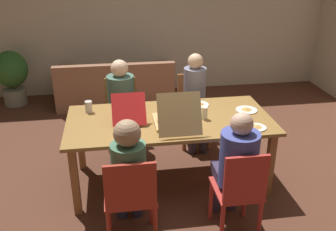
{
  "coord_description": "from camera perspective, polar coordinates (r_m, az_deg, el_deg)",
  "views": [
    {
      "loc": [
        -0.56,
        -3.56,
        2.42
      ],
      "look_at": [
        0.0,
        0.1,
        0.77
      ],
      "focal_mm": 40.25,
      "sensor_mm": 36.0,
      "label": 1
    }
  ],
  "objects": [
    {
      "name": "pizza_box_0",
      "position": [
        4.04,
        -6.06,
        0.6
      ],
      "size": [
        0.34,
        0.54,
        0.31
      ],
      "color": "red",
      "rests_on": "dining_table"
    },
    {
      "name": "couch",
      "position": [
        6.39,
        -7.96,
        4.23
      ],
      "size": [
        1.9,
        0.86,
        0.77
      ],
      "color": "#916248",
      "rests_on": "ground"
    },
    {
      "name": "drinking_glass_0",
      "position": [
        4.18,
        -11.93,
        1.29
      ],
      "size": [
        0.08,
        0.08,
        0.13
      ],
      "primitive_type": "cylinder",
      "color": "silver",
      "rests_on": "dining_table"
    },
    {
      "name": "person_3",
      "position": [
        4.74,
        -7.11,
        2.61
      ],
      "size": [
        0.34,
        0.51,
        1.18
      ],
      "color": "#353640",
      "rests_on": "ground"
    },
    {
      "name": "plate_1",
      "position": [
        4.31,
        4.74,
        1.69
      ],
      "size": [
        0.22,
        0.22,
        0.03
      ],
      "color": "white",
      "rests_on": "dining_table"
    },
    {
      "name": "plate_2",
      "position": [
        3.86,
        13.22,
        -1.72
      ],
      "size": [
        0.2,
        0.2,
        0.03
      ],
      "color": "white",
      "rests_on": "dining_table"
    },
    {
      "name": "person_1",
      "position": [
        3.26,
        -5.98,
        -8.01
      ],
      "size": [
        0.29,
        0.51,
        1.18
      ],
      "color": "#2D2F4B",
      "rests_on": "ground"
    },
    {
      "name": "chair_0",
      "position": [
        3.37,
        10.8,
        -11.15
      ],
      "size": [
        0.39,
        0.43,
        0.91
      ],
      "color": "#B8322C",
      "rests_on": "ground"
    },
    {
      "name": "drinking_glass_1",
      "position": [
        3.95,
        5.57,
        0.36
      ],
      "size": [
        0.06,
        0.06,
        0.13
      ],
      "primitive_type": "cylinder",
      "color": "silver",
      "rests_on": "dining_table"
    },
    {
      "name": "back_wall",
      "position": [
        6.73,
        -3.98,
        15.78
      ],
      "size": [
        6.68,
        0.12,
        2.9
      ],
      "primitive_type": "cube",
      "color": "beige",
      "rests_on": "ground"
    },
    {
      "name": "person_2",
      "position": [
        4.8,
        4.17,
        3.17
      ],
      "size": [
        0.28,
        0.46,
        1.23
      ],
      "color": "#332E40",
      "rests_on": "ground"
    },
    {
      "name": "dining_table",
      "position": [
        4.0,
        0.22,
        -1.53
      ],
      "size": [
        2.15,
        1.03,
        0.77
      ],
      "color": "olive",
      "rests_on": "ground"
    },
    {
      "name": "chair_3",
      "position": [
        4.95,
        -7.03,
        0.74
      ],
      "size": [
        0.42,
        0.39,
        0.89
      ],
      "color": "olive",
      "rests_on": "ground"
    },
    {
      "name": "pizza_box_1",
      "position": [
        3.81,
        1.09,
        -0.63
      ],
      "size": [
        0.42,
        0.59,
        0.41
      ],
      "color": "tan",
      "rests_on": "dining_table"
    },
    {
      "name": "chair_2",
      "position": [
        5.01,
        3.75,
        1.14
      ],
      "size": [
        0.39,
        0.46,
        0.91
      ],
      "color": "#9B5C2F",
      "rests_on": "ground"
    },
    {
      "name": "plate_0",
      "position": [
        4.25,
        11.81,
        0.86
      ],
      "size": [
        0.24,
        0.24,
        0.03
      ],
      "color": "white",
      "rests_on": "dining_table"
    },
    {
      "name": "person_0",
      "position": [
        3.37,
        10.27,
        -6.97
      ],
      "size": [
        0.34,
        0.53,
        1.2
      ],
      "color": "#3B3049",
      "rests_on": "ground"
    },
    {
      "name": "potted_plant",
      "position": [
        6.7,
        -22.64,
        5.83
      ],
      "size": [
        0.54,
        0.54,
        0.91
      ],
      "color": "gray",
      "rests_on": "ground"
    },
    {
      "name": "chair_1",
      "position": [
        3.24,
        -5.69,
        -12.16
      ],
      "size": [
        0.44,
        0.38,
        0.89
      ],
      "color": "#AC3324",
      "rests_on": "ground"
    },
    {
      "name": "ground_plane",
      "position": [
        4.34,
        0.2,
        -9.79
      ],
      "size": [
        20.0,
        20.0,
        0.0
      ],
      "primitive_type": "plane",
      "color": "#573122"
    }
  ]
}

